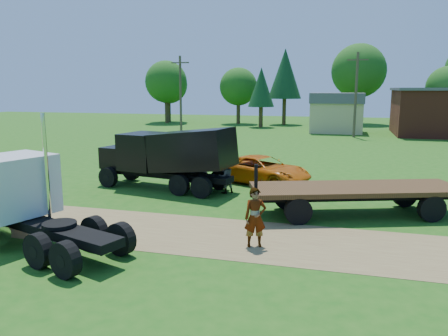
% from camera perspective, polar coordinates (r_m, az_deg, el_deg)
% --- Properties ---
extents(ground, '(140.00, 140.00, 0.00)m').
position_cam_1_polar(ground, '(16.02, -3.41, -8.64)').
color(ground, '#1C5713').
rests_on(ground, ground).
extents(dirt_track, '(120.00, 4.20, 0.01)m').
position_cam_1_polar(dirt_track, '(16.02, -3.42, -8.62)').
color(dirt_track, brown).
rests_on(dirt_track, ground).
extents(white_semi_tractor, '(7.46, 4.42, 4.43)m').
position_cam_1_polar(white_semi_tractor, '(16.51, -25.53, -3.62)').
color(white_semi_tractor, black).
rests_on(white_semi_tractor, ground).
extents(black_dump_truck, '(7.83, 3.53, 3.32)m').
position_cam_1_polar(black_dump_truck, '(22.84, -7.19, 1.75)').
color(black_dump_truck, black).
rests_on(black_dump_truck, ground).
extents(orange_pickup, '(6.07, 4.60, 1.53)m').
position_cam_1_polar(orange_pickup, '(24.24, 5.05, -0.26)').
color(orange_pickup, '#C75F09').
rests_on(orange_pickup, ground).
extents(flatbed_trailer, '(8.94, 5.27, 2.20)m').
position_cam_1_polar(flatbed_trailer, '(18.92, 16.82, -3.13)').
color(flatbed_trailer, '#352211').
rests_on(flatbed_trailer, ground).
extents(spectator_a, '(0.85, 0.71, 2.00)m').
position_cam_1_polar(spectator_a, '(14.54, 4.10, -6.48)').
color(spectator_a, '#999999').
rests_on(spectator_a, ground).
extents(spectator_b, '(1.03, 1.01, 1.67)m').
position_cam_1_polar(spectator_b, '(21.93, 0.21, -1.15)').
color(spectator_b, '#999999').
rests_on(spectator_b, ground).
extents(tan_shed, '(6.20, 5.40, 4.70)m').
position_cam_1_polar(tan_shed, '(54.41, 14.49, 7.08)').
color(tan_shed, tan).
rests_on(tan_shed, ground).
extents(utility_poles, '(42.20, 0.28, 9.00)m').
position_cam_1_polar(utility_poles, '(49.35, 16.85, 9.33)').
color(utility_poles, '#4D382B').
rests_on(utility_poles, ground).
extents(tree_row, '(56.69, 15.43, 11.73)m').
position_cam_1_polar(tree_row, '(64.57, 15.61, 11.33)').
color(tree_row, '#382917').
rests_on(tree_row, ground).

